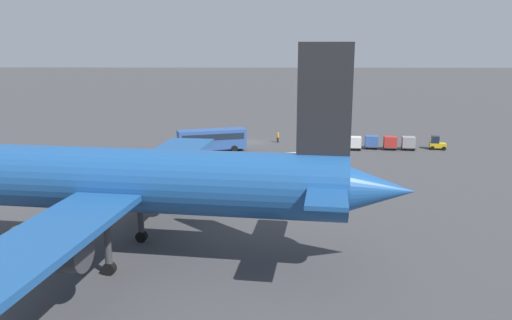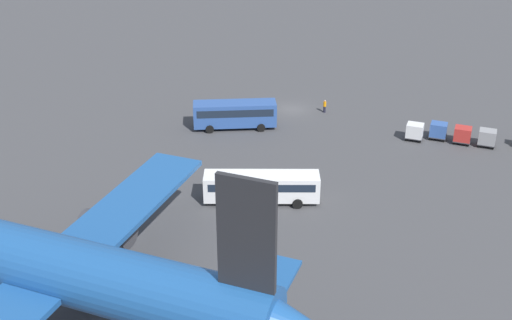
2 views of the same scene
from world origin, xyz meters
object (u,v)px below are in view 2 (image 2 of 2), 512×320
object	(u,v)px
cargo_cart_white	(415,131)
shuttle_bus_far	(262,185)
airplane	(37,264)
cargo_cart_grey	(487,137)
shuttle_bus_near	(235,113)
cargo_cart_red	(463,134)
cargo_cart_blue	(438,130)
worker_person	(325,106)

from	to	relation	value
cargo_cart_white	shuttle_bus_far	bearing A→B (deg)	51.67
airplane	cargo_cart_white	distance (m)	47.70
cargo_cart_grey	shuttle_bus_near	bearing A→B (deg)	3.06
shuttle_bus_far	cargo_cart_grey	distance (m)	29.24
shuttle_bus_far	cargo_cart_grey	xyz separation A→B (m)	(-22.69, -18.43, -0.62)
cargo_cart_red	cargo_cart_grey	bearing A→B (deg)	176.55
cargo_cart_grey	cargo_cart_blue	distance (m)	5.54
worker_person	cargo_cart_red	world-z (taller)	cargo_cart_red
airplane	cargo_cart_white	size ratio (longest dim) A/B	20.29
airplane	cargo_cart_white	bearing A→B (deg)	-114.80
shuttle_bus_near	cargo_cart_white	bearing A→B (deg)	166.26
worker_person	cargo_cart_white	bearing A→B (deg)	152.38
worker_person	cargo_cart_grey	world-z (taller)	cargo_cart_grey
cargo_cart_grey	worker_person	bearing A→B (deg)	-16.67
worker_person	cargo_cart_blue	xyz separation A→B (m)	(-14.34, 5.16, 0.32)
airplane	cargo_cart_red	world-z (taller)	airplane
worker_person	cargo_cart_blue	world-z (taller)	cargo_cart_blue
airplane	cargo_cart_blue	size ratio (longest dim) A/B	20.29
cargo_cart_blue	cargo_cart_white	xyz separation A→B (m)	(2.74, 0.90, 0.00)
cargo_cart_red	cargo_cart_white	world-z (taller)	same
shuttle_bus_near	shuttle_bus_far	world-z (taller)	shuttle_bus_near
cargo_cart_grey	cargo_cart_red	xyz separation A→B (m)	(2.74, -0.17, 0.00)
shuttle_bus_near	cargo_cart_blue	distance (m)	24.60
cargo_cart_red	cargo_cart_white	xyz separation A→B (m)	(5.49, 0.30, 0.00)
cargo_cart_blue	shuttle_bus_far	bearing A→B (deg)	48.14
cargo_cart_red	cargo_cart_blue	xyz separation A→B (m)	(2.74, -0.61, 0.00)
airplane	cargo_cart_grey	distance (m)	52.66
airplane	shuttle_bus_near	world-z (taller)	airplane
cargo_cart_grey	cargo_cart_white	xyz separation A→B (m)	(8.23, 0.13, 0.00)
shuttle_bus_near	worker_person	xyz separation A→B (m)	(-10.14, -7.54, -1.13)
worker_person	cargo_cart_white	size ratio (longest dim) A/B	0.79
shuttle_bus_near	cargo_cart_blue	world-z (taller)	shuttle_bus_near
cargo_cart_white	worker_person	bearing A→B (deg)	-27.62
cargo_cart_grey	cargo_cart_white	distance (m)	8.23
airplane	shuttle_bus_far	distance (m)	24.72
worker_person	cargo_cart_red	xyz separation A→B (m)	(-17.08, 5.77, 0.32)
cargo_cart_grey	cargo_cart_white	world-z (taller)	same
shuttle_bus_far	cargo_cart_blue	xyz separation A→B (m)	(-17.21, -19.20, -0.62)
airplane	cargo_cart_blue	distance (m)	49.96
cargo_cart_blue	cargo_cart_red	bearing A→B (deg)	167.50
shuttle_bus_near	cargo_cart_blue	xyz separation A→B (m)	(-24.48, -2.37, -0.81)
airplane	cargo_cart_red	size ratio (longest dim) A/B	20.29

